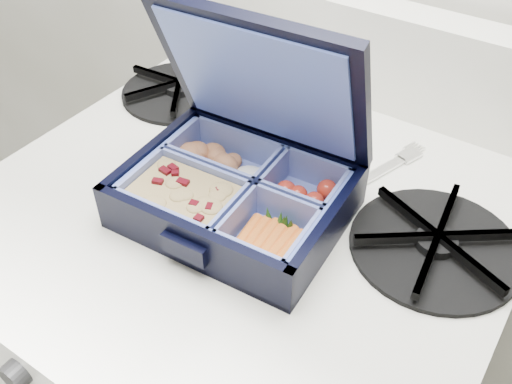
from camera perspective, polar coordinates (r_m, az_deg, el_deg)
The scene contains 4 objects.
bento_box at distance 0.60m, azimuth -2.08°, elevation -0.35°, with size 0.23×0.18×0.05m, color black, non-canonical shape.
burner_grate at distance 0.60m, azimuth 17.62°, elevation -4.61°, with size 0.17×0.17×0.02m, color black.
burner_grate_rear at distance 0.82m, azimuth -7.62°, elevation 10.30°, with size 0.16×0.16×0.02m, color black.
fork at distance 0.66m, azimuth 10.39°, elevation 0.95°, with size 0.02×0.18×0.01m, color silver, non-canonical shape.
Camera 1 is at (-0.14, 1.30, 1.29)m, focal length 40.00 mm.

